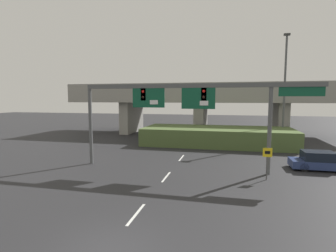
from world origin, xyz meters
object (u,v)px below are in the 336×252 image
(signal_gantry, at_px, (188,100))
(speed_limit_sign, at_px, (267,159))
(highway_light_pole_near, at_px, (285,86))
(parked_sedan_near_right, at_px, (319,161))

(signal_gantry, distance_m, speed_limit_sign, 6.94)
(highway_light_pole_near, xyz_separation_m, parked_sedan_near_right, (0.45, -12.09, -6.23))
(speed_limit_sign, relative_size, highway_light_pole_near, 0.17)
(signal_gantry, bearing_deg, highway_light_pole_near, 56.67)
(speed_limit_sign, xyz_separation_m, highway_light_pole_near, (3.85, 15.71, 5.42))
(parked_sedan_near_right, bearing_deg, signal_gantry, -167.92)
(signal_gantry, bearing_deg, parked_sedan_near_right, 12.86)
(highway_light_pole_near, bearing_deg, signal_gantry, -123.33)
(speed_limit_sign, bearing_deg, highway_light_pole_near, 76.24)
(speed_limit_sign, distance_m, highway_light_pole_near, 17.06)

